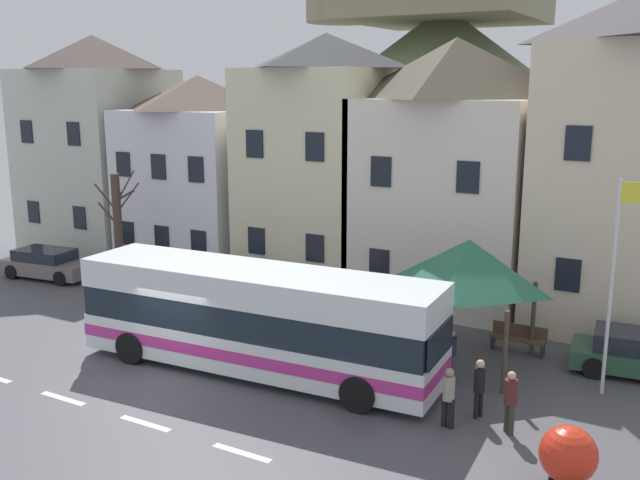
# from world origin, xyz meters

# --- Properties ---
(ground_plane) EXTENTS (40.00, 60.00, 0.07)m
(ground_plane) POSITION_xyz_m (0.00, -0.00, -0.03)
(ground_plane) COLOR #4C4C52
(townhouse_00) EXTENTS (6.49, 6.06, 10.85)m
(townhouse_00) POSITION_xyz_m (-14.51, 12.00, 5.42)
(townhouse_00) COLOR beige
(townhouse_00) RESTS_ON ground_plane
(townhouse_01) EXTENTS (6.22, 5.76, 8.84)m
(townhouse_01) POSITION_xyz_m (-7.77, 11.84, 4.42)
(townhouse_01) COLOR white
(townhouse_01) RESTS_ON ground_plane
(townhouse_02) EXTENTS (5.52, 6.72, 10.53)m
(townhouse_02) POSITION_xyz_m (-1.29, 12.33, 5.26)
(townhouse_02) COLOR beige
(townhouse_02) RESTS_ON ground_plane
(townhouse_03) EXTENTS (6.50, 6.23, 10.16)m
(townhouse_03) POSITION_xyz_m (4.48, 12.08, 5.08)
(townhouse_03) COLOR silver
(townhouse_03) RESTS_ON ground_plane
(hilltop_castle) EXTENTS (36.84, 36.84, 23.06)m
(hilltop_castle) POSITION_xyz_m (-3.36, 32.02, 7.30)
(hilltop_castle) COLOR #606D4D
(hilltop_castle) RESTS_ON ground_plane
(transit_bus) EXTENTS (11.36, 3.18, 3.14)m
(transit_bus) POSITION_xyz_m (2.06, 2.06, 1.58)
(transit_bus) COLOR white
(transit_bus) RESTS_ON ground_plane
(bus_shelter) EXTENTS (3.60, 3.60, 3.90)m
(bus_shelter) POSITION_xyz_m (7.27, 5.75, 3.13)
(bus_shelter) COLOR #473D33
(bus_shelter) RESTS_ON ground_plane
(parked_car_01) EXTENTS (4.66, 2.00, 1.34)m
(parked_car_01) POSITION_xyz_m (-2.92, 7.17, 0.66)
(parked_car_01) COLOR navy
(parked_car_01) RESTS_ON ground_plane
(parked_car_02) EXTENTS (4.34, 2.23, 1.28)m
(parked_car_02) POSITION_xyz_m (-12.03, 6.24, 0.63)
(parked_car_02) COLOR slate
(parked_car_02) RESTS_ON ground_plane
(pedestrian_00) EXTENTS (0.34, 0.30, 1.58)m
(pedestrian_00) POSITION_xyz_m (8.26, 1.40, 0.86)
(pedestrian_00) COLOR black
(pedestrian_00) RESTS_ON ground_plane
(pedestrian_01) EXTENTS (0.29, 0.30, 1.58)m
(pedestrian_01) POSITION_xyz_m (8.76, 2.31, 0.91)
(pedestrian_01) COLOR black
(pedestrian_01) RESTS_ON ground_plane
(pedestrian_02) EXTENTS (0.33, 0.33, 1.62)m
(pedestrian_02) POSITION_xyz_m (9.68, 1.84, 0.91)
(pedestrian_02) COLOR #38332D
(pedestrian_02) RESTS_ON ground_plane
(pedestrian_03) EXTENTS (0.32, 0.32, 1.48)m
(pedestrian_03) POSITION_xyz_m (7.28, 4.41, 0.88)
(pedestrian_03) COLOR #2D2D38
(pedestrian_03) RESTS_ON ground_plane
(public_bench) EXTENTS (1.75, 0.48, 0.87)m
(public_bench) POSITION_xyz_m (8.49, 7.48, 0.48)
(public_bench) COLOR brown
(public_bench) RESTS_ON ground_plane
(flagpole) EXTENTS (0.95, 0.10, 6.02)m
(flagpole) POSITION_xyz_m (11.43, 5.43, 3.54)
(flagpole) COLOR silver
(flagpole) RESTS_ON ground_plane
(harbour_buoy) EXTENTS (1.22, 1.22, 1.47)m
(harbour_buoy) POSITION_xyz_m (11.42, -0.13, 0.81)
(harbour_buoy) COLOR black
(harbour_buoy) RESTS_ON ground_plane
(bare_tree_00) EXTENTS (1.85, 1.10, 4.94)m
(bare_tree_00) POSITION_xyz_m (-8.11, 6.72, 2.53)
(bare_tree_00) COLOR #47382D
(bare_tree_00) RESTS_ON ground_plane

